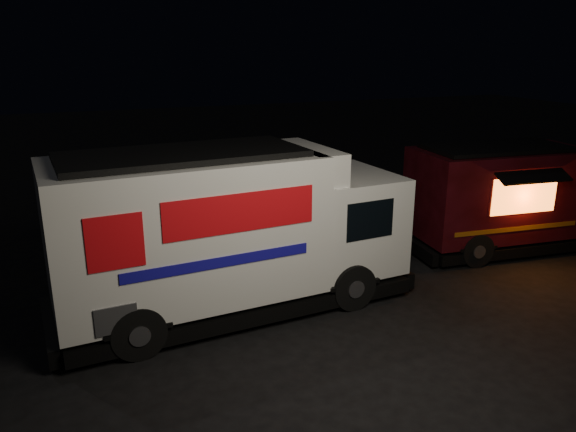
% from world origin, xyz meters
% --- Properties ---
extents(ground, '(80.00, 80.00, 0.00)m').
position_xyz_m(ground, '(0.00, 0.00, 0.00)').
color(ground, black).
rests_on(ground, ground).
extents(white_truck, '(7.75, 3.12, 3.44)m').
position_xyz_m(white_truck, '(-1.27, 0.79, 1.72)').
color(white_truck, silver).
rests_on(white_truck, ground).
extents(red_truck, '(6.33, 2.87, 2.85)m').
position_xyz_m(red_truck, '(6.91, 1.52, 1.43)').
color(red_truck, '#3E0B13').
rests_on(red_truck, ground).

